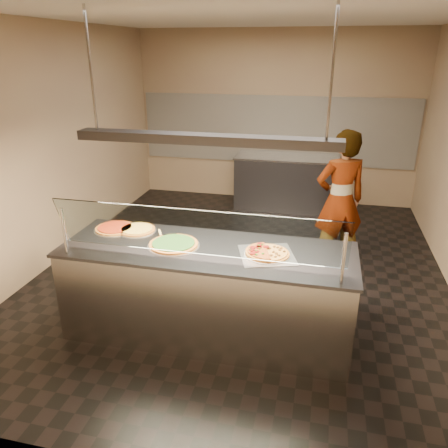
% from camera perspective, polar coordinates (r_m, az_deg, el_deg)
% --- Properties ---
extents(ground, '(5.00, 6.00, 0.02)m').
position_cam_1_polar(ground, '(5.70, 2.47, -6.04)').
color(ground, black).
rests_on(ground, ground).
extents(ceiling, '(5.00, 6.00, 0.02)m').
position_cam_1_polar(ceiling, '(5.05, 3.08, 25.87)').
color(ceiling, silver).
rests_on(ceiling, wall_back).
extents(wall_back, '(5.00, 0.02, 3.00)m').
position_cam_1_polar(wall_back, '(8.10, 6.76, 13.54)').
color(wall_back, tan).
rests_on(wall_back, ground).
extents(wall_front, '(5.00, 0.02, 3.00)m').
position_cam_1_polar(wall_front, '(2.44, -10.44, -6.94)').
color(wall_front, tan).
rests_on(wall_front, ground).
extents(wall_left, '(0.02, 6.00, 3.00)m').
position_cam_1_polar(wall_left, '(6.13, -21.36, 9.53)').
color(wall_left, tan).
rests_on(wall_left, ground).
extents(tile_band, '(4.90, 0.02, 1.20)m').
position_cam_1_polar(tile_band, '(8.10, 6.67, 12.12)').
color(tile_band, silver).
rests_on(tile_band, wall_back).
extents(serving_counter, '(2.76, 0.94, 0.93)m').
position_cam_1_polar(serving_counter, '(4.30, -2.14, -8.78)').
color(serving_counter, '#B7B7BC').
rests_on(serving_counter, ground).
extents(sneeze_guard, '(2.52, 0.18, 0.54)m').
position_cam_1_polar(sneeze_guard, '(3.66, -3.70, -1.19)').
color(sneeze_guard, '#B7B7BC').
rests_on(sneeze_guard, serving_counter).
extents(perforated_tray, '(0.60, 0.60, 0.01)m').
position_cam_1_polar(perforated_tray, '(3.96, 5.65, -3.97)').
color(perforated_tray, silver).
rests_on(perforated_tray, serving_counter).
extents(half_pizza_pepperoni, '(0.31, 0.43, 0.05)m').
position_cam_1_polar(half_pizza_pepperoni, '(3.96, 4.30, -3.48)').
color(half_pizza_pepperoni, brown).
rests_on(half_pizza_pepperoni, perforated_tray).
extents(half_pizza_sausage, '(0.31, 0.43, 0.04)m').
position_cam_1_polar(half_pizza_sausage, '(3.95, 7.05, -3.82)').
color(half_pizza_sausage, brown).
rests_on(half_pizza_sausage, perforated_tray).
extents(pizza_spinach, '(0.49, 0.49, 0.03)m').
position_cam_1_polar(pizza_spinach, '(4.16, -6.59, -2.59)').
color(pizza_spinach, silver).
rests_on(pizza_spinach, serving_counter).
extents(pizza_cheese, '(0.39, 0.39, 0.03)m').
position_cam_1_polar(pizza_cheese, '(4.55, -11.26, -0.68)').
color(pizza_cheese, silver).
rests_on(pizza_cheese, serving_counter).
extents(pizza_tomato, '(0.42, 0.42, 0.03)m').
position_cam_1_polar(pizza_tomato, '(4.64, -14.04, -0.49)').
color(pizza_tomato, silver).
rests_on(pizza_tomato, serving_counter).
extents(pizza_spatula, '(0.26, 0.20, 0.02)m').
position_cam_1_polar(pizza_spatula, '(4.35, -7.78, -1.30)').
color(pizza_spatula, '#B7B7BC').
rests_on(pizza_spatula, pizza_spinach).
extents(prep_table, '(1.78, 0.74, 0.93)m').
position_cam_1_polar(prep_table, '(7.84, 8.07, 5.46)').
color(prep_table, '#3E3E44').
rests_on(prep_table, ground).
extents(worker, '(0.77, 0.65, 1.79)m').
position_cam_1_polar(worker, '(5.66, 14.89, 2.95)').
color(worker, '#39313F').
rests_on(worker, ground).
extents(heat_lamp_housing, '(2.30, 0.18, 0.08)m').
position_cam_1_polar(heat_lamp_housing, '(3.77, -2.46, 11.02)').
color(heat_lamp_housing, '#3E3E44').
rests_on(heat_lamp_housing, ceiling).
extents(lamp_rod_left, '(0.02, 0.02, 1.01)m').
position_cam_1_polar(lamp_rod_left, '(4.09, -17.02, 18.71)').
color(lamp_rod_left, '#B7B7BC').
rests_on(lamp_rod_left, ceiling).
extents(lamp_rod_right, '(0.02, 0.02, 1.01)m').
position_cam_1_polar(lamp_rod_right, '(3.57, 13.96, 18.65)').
color(lamp_rod_right, '#B7B7BC').
rests_on(lamp_rod_right, ceiling).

